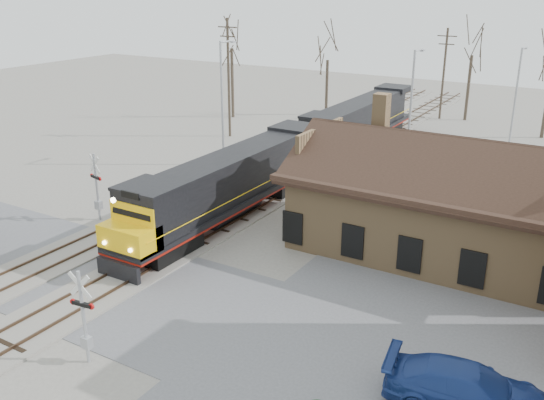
{
  "coord_description": "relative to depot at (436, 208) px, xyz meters",
  "views": [
    {
      "loc": [
        20.08,
        -18.29,
        13.86
      ],
      "look_at": [
        3.58,
        9.0,
        2.2
      ],
      "focal_mm": 40.0,
      "sensor_mm": 36.0,
      "label": 1
    }
  ],
  "objects": [
    {
      "name": "ground",
      "position": [
        -11.99,
        -12.0,
        -2.41
      ],
      "size": [
        140.0,
        140.0,
        0.0
      ],
      "primitive_type": "plane",
      "color": "gray",
      "rests_on": "ground"
    },
    {
      "name": "crossbuck_far",
      "position": [
        -18.75,
        -6.28,
        -0.45
      ],
      "size": [
        1.18,
        0.37,
        4.19
      ],
      "rotation": [
        0.0,
        0.0,
        2.9
      ],
      "color": "#A5A8AD",
      "rests_on": "ground"
    },
    {
      "name": "track_siding",
      "position": [
        -16.49,
        3.0,
        -2.34
      ],
      "size": [
        3.4,
        90.0,
        0.24
      ],
      "color": "gray",
      "rests_on": "ground"
    },
    {
      "name": "road",
      "position": [
        -11.99,
        -12.0,
        -2.39
      ],
      "size": [
        60.0,
        9.0,
        0.03
      ],
      "primitive_type": "cube",
      "color": "#59595D",
      "rests_on": "ground"
    },
    {
      "name": "tree_a",
      "position": [
        -28.45,
        22.12,
        5.92
      ],
      "size": [
        4.77,
        4.77,
        11.69
      ],
      "color": "#382D23",
      "rests_on": "ground"
    },
    {
      "name": "streetlight_c",
      "position": [
        -0.8,
        24.97,
        2.36
      ],
      "size": [
        0.25,
        2.04,
        8.48
      ],
      "color": "#A5A8AD",
      "rests_on": "ground"
    },
    {
      "name": "tree_c",
      "position": [
        -6.89,
        33.48,
        5.3
      ],
      "size": [
        4.42,
        4.42,
        10.83
      ],
      "color": "#382D23",
      "rests_on": "ground"
    },
    {
      "name": "streetlight_a",
      "position": [
        -19.03,
        7.3,
        2.91
      ],
      "size": [
        0.25,
        2.04,
        9.54
      ],
      "color": "#A5A8AD",
      "rests_on": "ground"
    },
    {
      "name": "depot",
      "position": [
        0.0,
        0.0,
        0.0
      ],
      "size": [
        15.2,
        9.31,
        7.9
      ],
      "color": "#96754D",
      "rests_on": "ground"
    },
    {
      "name": "utility_pole_b",
      "position": [
        -9.35,
        32.75,
        2.44
      ],
      "size": [
        2.0,
        0.24,
        9.25
      ],
      "color": "#382D23",
      "rests_on": "ground"
    },
    {
      "name": "parking_lot",
      "position": [
        6.01,
        -8.0,
        -2.39
      ],
      "size": [
        22.0,
        26.0,
        0.03
      ],
      "primitive_type": "cube",
      "color": "#59595D",
      "rests_on": "ground"
    },
    {
      "name": "tree_b",
      "position": [
        -20.51,
        28.36,
        4.36
      ],
      "size": [
        3.88,
        3.88,
        9.51
      ],
      "color": "#382D23",
      "rests_on": "ground"
    },
    {
      "name": "crossbuck_near",
      "position": [
        -8.16,
        -17.05,
        -0.57
      ],
      "size": [
        1.11,
        0.29,
        3.89
      ],
      "rotation": [
        0.0,
        0.0,
        0.11
      ],
      "color": "#A5A8AD",
      "rests_on": "ground"
    },
    {
      "name": "streetlight_b",
      "position": [
        -5.88,
        12.48,
        2.71
      ],
      "size": [
        0.25,
        2.04,
        9.16
      ],
      "color": "#A5A8AD",
      "rests_on": "ground"
    },
    {
      "name": "locomotive_trailing",
      "position": [
        -11.99,
        16.78,
        -0.18
      ],
      "size": [
        2.85,
        19.09,
        4.01
      ],
      "color": "black",
      "rests_on": "ground"
    },
    {
      "name": "utility_pole_a",
      "position": [
        -23.94,
        15.06,
        3.16
      ],
      "size": [
        2.0,
        0.24,
        10.67
      ],
      "color": "#382D23",
      "rests_on": "ground"
    },
    {
      "name": "locomotive_lead",
      "position": [
        -11.99,
        -2.59,
        -0.18
      ],
      "size": [
        2.85,
        19.09,
        4.24
      ],
      "color": "black",
      "rests_on": "ground"
    },
    {
      "name": "track_main",
      "position": [
        -11.99,
        3.0,
        -2.34
      ],
      "size": [
        3.4,
        90.0,
        0.24
      ],
      "color": "gray",
      "rests_on": "ground"
    },
    {
      "name": "parked_car",
      "position": [
        4.99,
        -12.33,
        -1.58
      ],
      "size": [
        5.97,
        3.18,
        1.65
      ],
      "primitive_type": "imported",
      "rotation": [
        0.0,
        0.0,
        1.73
      ],
      "color": "navy",
      "rests_on": "ground"
    }
  ]
}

